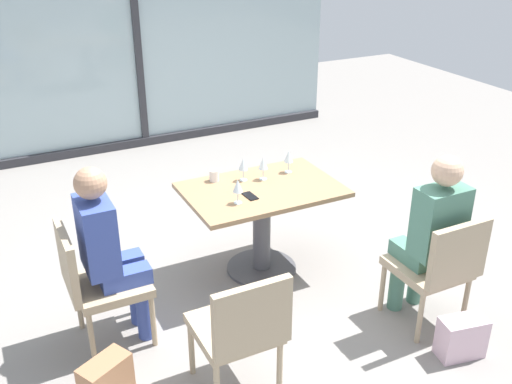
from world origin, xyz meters
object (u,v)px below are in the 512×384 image
Objects in this scene: handbag_1 at (461,337)px; wine_glass_0 at (243,165)px; wine_glass_1 at (289,157)px; chair_front_right at (439,265)px; dining_table_main at (262,212)px; coffee_cup at (214,175)px; chair_front_left at (241,327)px; handbag_0 at (106,381)px; wine_glass_3 at (263,164)px; chair_side_end at (95,279)px; person_front_right at (431,231)px; person_side_end at (109,247)px; wine_glass_2 at (238,186)px; cell_phone_on_table at (250,196)px.

wine_glass_0 is at bearing 124.97° from handbag_1.
wine_glass_1 is 0.62× the size of handbag_1.
chair_front_right reaches higher than handbag_1.
coffee_cup is at bearing 134.66° from dining_table_main.
chair_front_left is 0.87m from handbag_0.
chair_side_end is at bearing -163.04° from wine_glass_3.
handbag_1 is (-0.04, -0.43, -0.56)m from person_front_right.
person_side_end is at bearing 159.19° from handbag_1.
wine_glass_2 is (-0.27, -0.16, 0.34)m from dining_table_main.
dining_table_main is 6.32× the size of wine_glass_2.
cell_phone_on_table is at bearing -71.63° from coffee_cup.
person_side_end is (0.11, 0.00, 0.20)m from chair_side_end.
wine_glass_1 is 1.84m from handbag_1.
chair_front_right reaches higher than cell_phone_on_table.
person_front_right is at bearing -20.84° from person_side_end.
wine_glass_2 is at bearing 134.82° from chair_front_right.
coffee_cup is (-0.21, 0.09, -0.09)m from wine_glass_0.
chair_side_end is 0.69× the size of person_side_end.
chair_front_left is at bearing -107.47° from coffee_cup.
person_front_right is at bearing -71.69° from wine_glass_1.
person_side_end is at bearing -171.40° from wine_glass_2.
wine_glass_3 is at bearing 58.16° from chair_front_left.
person_front_right is at bearing 95.45° from handbag_1.
person_front_right reaches higher than chair_front_left.
chair_side_end reaches higher than handbag_0.
wine_glass_1 is at bearing 106.90° from chair_front_right.
wine_glass_3 is at bearing 18.27° from person_side_end.
wine_glass_0 is at bearing 8.76° from handbag_0.
wine_glass_1 is (1.68, 0.47, 0.37)m from chair_side_end.
chair_side_end is 2.26m from chair_front_right.
wine_glass_1 is (0.32, 0.17, 0.34)m from dining_table_main.
person_front_right reaches higher than handbag_1.
wine_glass_1 is at bearing 7.74° from wine_glass_3.
dining_table_main is 0.50m from wine_glass_1.
chair_side_end is 0.23m from person_side_end.
wine_glass_3 is 1.28× the size of cell_phone_on_table.
wine_glass_1 is (0.39, -0.02, 0.00)m from wine_glass_0.
person_side_end is (-1.98, 0.86, 0.20)m from chair_front_right.
chair_front_right is 1.44m from wine_glass_1.
cell_phone_on_table is (-0.08, -0.28, -0.13)m from wine_glass_0.
wine_glass_0 is at bearing 160.64° from wine_glass_3.
chair_front_left is (-1.46, 0.00, 0.00)m from chair_front_right.
person_side_end is (-0.52, 0.86, 0.20)m from chair_front_left.
person_front_right is 6.81× the size of wine_glass_0.
coffee_cup reaches higher than cell_phone_on_table.
chair_front_left is 2.90× the size of handbag_1.
handbag_0 is at bearing 174.03° from handbag_1.
handbag_0 is at bearing -149.75° from dining_table_main.
person_side_end is 1.65m from wine_glass_1.
coffee_cup is (1.08, 0.58, 0.28)m from chair_side_end.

